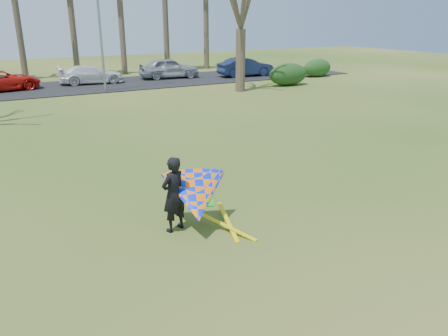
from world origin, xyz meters
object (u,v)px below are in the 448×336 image
car_2 (2,81)px  car_4 (169,68)px  car_3 (91,74)px  car_5 (246,67)px  streetlight (102,21)px  kite_flyer (193,196)px

car_2 → car_4: car_4 is taller
car_3 → car_5: car_5 is taller
car_2 → car_3: 5.96m
car_2 → car_3: size_ratio=1.05×
car_3 → car_4: (6.15, 0.05, 0.14)m
car_2 → car_3: (5.94, 0.50, -0.01)m
streetlight → kite_flyer: size_ratio=3.35×
car_4 → car_3: bearing=96.0°
car_3 → kite_flyer: 24.91m
car_5 → car_3: bearing=87.0°
car_3 → car_5: 12.27m
car_3 → car_2: bearing=99.8°
kite_flyer → streetlight: bearing=80.7°
car_3 → kite_flyer: (-3.23, -24.70, 0.13)m
car_2 → car_5: bearing=-107.3°
car_5 → kite_flyer: (-15.37, -22.88, 0.04)m
car_4 → streetlight: bearing=129.2°
car_2 → car_3: bearing=-98.3°
car_3 → car_4: size_ratio=0.98×
car_5 → kite_flyer: bearing=151.6°
car_5 → car_2: bearing=91.3°
streetlight → kite_flyer: streetlight is taller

